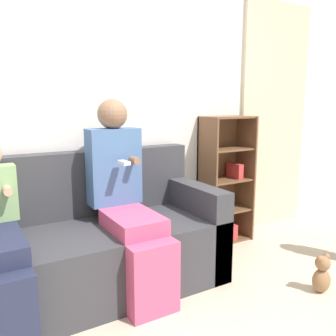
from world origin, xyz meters
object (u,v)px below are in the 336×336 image
at_px(teddy_bear, 322,275).
at_px(adult_seated, 125,193).
at_px(bookshelf, 223,184).
at_px(couch, 76,251).

bearing_deg(teddy_bear, adult_seated, 146.04).
bearing_deg(bookshelf, adult_seated, -162.61).
bearing_deg(teddy_bear, bookshelf, 87.94).
bearing_deg(adult_seated, teddy_bear, -33.96).
relative_size(couch, bookshelf, 1.73).
xyz_separation_m(couch, teddy_bear, (1.50, -0.87, -0.19)).
bearing_deg(adult_seated, bookshelf, 17.39).
relative_size(adult_seated, teddy_bear, 4.83).
relative_size(couch, teddy_bear, 7.41).
height_order(bookshelf, teddy_bear, bookshelf).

